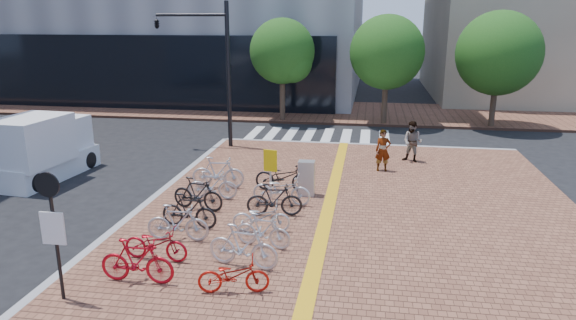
% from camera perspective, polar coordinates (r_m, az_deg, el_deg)
% --- Properties ---
extents(ground, '(120.00, 120.00, 0.00)m').
position_cam_1_polar(ground, '(14.25, -4.69, -9.67)').
color(ground, black).
rests_on(ground, ground).
extents(kerb_north, '(14.00, 0.25, 0.15)m').
position_cam_1_polar(kerb_north, '(25.23, 8.50, 1.61)').
color(kerb_north, gray).
rests_on(kerb_north, ground).
extents(far_sidewalk, '(70.00, 8.00, 0.15)m').
position_cam_1_polar(far_sidewalk, '(34.19, 3.71, 5.38)').
color(far_sidewalk, brown).
rests_on(far_sidewalk, ground).
extents(crosswalk, '(7.50, 4.00, 0.01)m').
position_cam_1_polar(crosswalk, '(27.32, 3.31, 2.68)').
color(crosswalk, silver).
rests_on(crosswalk, ground).
extents(street_trees, '(16.20, 4.60, 6.35)m').
position_cam_1_polar(street_trees, '(30.09, 12.95, 11.38)').
color(street_trees, '#38281E').
rests_on(street_trees, far_sidewalk).
extents(bike_0, '(1.77, 0.50, 1.07)m').
position_cam_1_polar(bike_0, '(12.44, -16.45, -10.73)').
color(bike_0, '#B00C1A').
rests_on(bike_0, sidewalk).
extents(bike_1, '(1.72, 0.70, 0.89)m').
position_cam_1_polar(bike_1, '(13.44, -14.47, -8.97)').
color(bike_1, '#A00B18').
rests_on(bike_1, sidewalk).
extents(bike_2, '(1.75, 0.57, 1.04)m').
position_cam_1_polar(bike_2, '(14.38, -12.16, -6.84)').
color(bike_2, '#B1B2B6').
rests_on(bike_2, sidewalk).
extents(bike_3, '(1.76, 0.66, 1.03)m').
position_cam_1_polar(bike_3, '(15.20, -10.95, -5.55)').
color(bike_3, black).
rests_on(bike_3, sidewalk).
extents(bike_4, '(1.82, 0.84, 1.06)m').
position_cam_1_polar(bike_4, '(16.53, -10.00, -3.72)').
color(bike_4, black).
rests_on(bike_4, sidewalk).
extents(bike_5, '(1.71, 0.69, 1.00)m').
position_cam_1_polar(bike_5, '(17.38, -8.39, -2.79)').
color(bike_5, silver).
rests_on(bike_5, sidewalk).
extents(bike_6, '(1.92, 0.64, 1.14)m').
position_cam_1_polar(bike_6, '(18.52, -7.79, -1.38)').
color(bike_6, silver).
rests_on(bike_6, sidewalk).
extents(bike_7, '(1.66, 0.85, 0.83)m').
position_cam_1_polar(bike_7, '(11.67, -6.07, -12.62)').
color(bike_7, '#AD140C').
rests_on(bike_7, sidewalk).
extents(bike_8, '(1.89, 0.82, 1.10)m').
position_cam_1_polar(bike_8, '(12.68, -5.01, -9.53)').
color(bike_8, silver).
rests_on(bike_8, sidewalk).
extents(bike_9, '(1.62, 0.74, 0.94)m').
position_cam_1_polar(bike_9, '(13.72, -2.80, -7.84)').
color(bike_9, silver).
rests_on(bike_9, sidewalk).
extents(bike_10, '(1.71, 0.77, 0.87)m').
position_cam_1_polar(bike_10, '(14.70, -2.99, -6.35)').
color(bike_10, silver).
rests_on(bike_10, sidewalk).
extents(bike_11, '(1.77, 0.73, 1.03)m').
position_cam_1_polar(bike_11, '(15.80, -1.52, -4.43)').
color(bike_11, black).
rests_on(bike_11, sidewalk).
extents(bike_12, '(1.99, 0.83, 1.02)m').
position_cam_1_polar(bike_12, '(16.74, -0.73, -3.29)').
color(bike_12, silver).
rests_on(bike_12, sidewalk).
extents(bike_13, '(2.07, 0.90, 1.06)m').
position_cam_1_polar(bike_13, '(17.99, -0.56, -1.88)').
color(bike_13, black).
rests_on(bike_13, sidewalk).
extents(pedestrian_a, '(0.66, 0.48, 1.67)m').
position_cam_1_polar(pedestrian_a, '(20.68, 10.51, 1.05)').
color(pedestrian_a, gray).
rests_on(pedestrian_a, sidewalk).
extents(pedestrian_b, '(1.05, 0.96, 1.74)m').
position_cam_1_polar(pedestrian_b, '(22.27, 13.67, 1.99)').
color(pedestrian_b, '#494E5D').
rests_on(pedestrian_b, sidewalk).
extents(utility_box, '(0.56, 0.41, 1.21)m').
position_cam_1_polar(utility_box, '(17.59, 2.07, -2.03)').
color(utility_box, '#AEADB2').
rests_on(utility_box, sidewalk).
extents(yellow_sign, '(0.46, 0.14, 1.71)m').
position_cam_1_polar(yellow_sign, '(17.07, -1.99, -0.56)').
color(yellow_sign, '#B7B7BC').
rests_on(yellow_sign, sidewalk).
extents(notice_sign, '(0.54, 0.12, 2.89)m').
position_cam_1_polar(notice_sign, '(11.80, -24.69, -6.19)').
color(notice_sign, black).
rests_on(notice_sign, sidewalk).
extents(traffic_light_pole, '(3.57, 1.38, 6.65)m').
position_cam_1_polar(traffic_light_pole, '(24.47, -10.26, 12.18)').
color(traffic_light_pole, black).
rests_on(traffic_light_pole, sidewalk).
extents(box_truck, '(2.28, 4.55, 2.54)m').
position_cam_1_polar(box_truck, '(21.96, -25.65, 1.17)').
color(box_truck, white).
rests_on(box_truck, ground).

